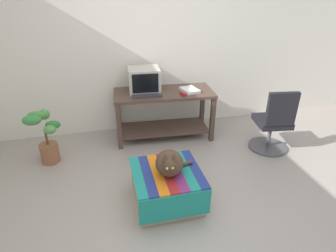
{
  "coord_description": "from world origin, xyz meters",
  "views": [
    {
      "loc": [
        -0.65,
        -2.04,
        2.07
      ],
      "look_at": [
        0.05,
        0.85,
        0.55
      ],
      "focal_mm": 30.08,
      "sensor_mm": 36.0,
      "label": 1
    }
  ],
  "objects_px": {
    "stapler": "(183,94)",
    "desk": "(164,106)",
    "keyboard": "(147,95)",
    "ottoman_with_blanket": "(167,186)",
    "potted_plant": "(46,138)",
    "tv_monitor": "(144,80)",
    "book": "(190,90)",
    "office_chair": "(273,125)",
    "cat": "(170,163)"
  },
  "relations": [
    {
      "from": "book",
      "to": "office_chair",
      "type": "xyz_separation_m",
      "value": [
        0.97,
        -0.67,
        -0.34
      ]
    },
    {
      "from": "potted_plant",
      "to": "ottoman_with_blanket",
      "type": "bearing_deg",
      "value": -39.53
    },
    {
      "from": "keyboard",
      "to": "ottoman_with_blanket",
      "type": "xyz_separation_m",
      "value": [
        -0.03,
        -1.28,
        -0.53
      ]
    },
    {
      "from": "cat",
      "to": "tv_monitor",
      "type": "bearing_deg",
      "value": 102.5
    },
    {
      "from": "tv_monitor",
      "to": "ottoman_with_blanket",
      "type": "bearing_deg",
      "value": -87.3
    },
    {
      "from": "book",
      "to": "cat",
      "type": "relative_size",
      "value": 0.61
    },
    {
      "from": "keyboard",
      "to": "cat",
      "type": "relative_size",
      "value": 0.9
    },
    {
      "from": "tv_monitor",
      "to": "book",
      "type": "xyz_separation_m",
      "value": [
        0.62,
        -0.16,
        -0.14
      ]
    },
    {
      "from": "tv_monitor",
      "to": "stapler",
      "type": "height_order",
      "value": "tv_monitor"
    },
    {
      "from": "desk",
      "to": "keyboard",
      "type": "bearing_deg",
      "value": -151.65
    },
    {
      "from": "cat",
      "to": "stapler",
      "type": "distance_m",
      "value": 1.35
    },
    {
      "from": "potted_plant",
      "to": "office_chair",
      "type": "height_order",
      "value": "office_chair"
    },
    {
      "from": "desk",
      "to": "book",
      "type": "relative_size",
      "value": 5.24
    },
    {
      "from": "cat",
      "to": "potted_plant",
      "type": "distance_m",
      "value": 1.72
    },
    {
      "from": "desk",
      "to": "tv_monitor",
      "type": "relative_size",
      "value": 3.17
    },
    {
      "from": "office_chair",
      "to": "ottoman_with_blanket",
      "type": "bearing_deg",
      "value": 30.77
    },
    {
      "from": "book",
      "to": "keyboard",
      "type": "bearing_deg",
      "value": 173.45
    },
    {
      "from": "keyboard",
      "to": "potted_plant",
      "type": "bearing_deg",
      "value": -169.67
    },
    {
      "from": "keyboard",
      "to": "ottoman_with_blanket",
      "type": "relative_size",
      "value": 0.57
    },
    {
      "from": "office_chair",
      "to": "stapler",
      "type": "relative_size",
      "value": 8.09
    },
    {
      "from": "desk",
      "to": "ottoman_with_blanket",
      "type": "distance_m",
      "value": 1.46
    },
    {
      "from": "tv_monitor",
      "to": "keyboard",
      "type": "bearing_deg",
      "value": -86.29
    },
    {
      "from": "book",
      "to": "tv_monitor",
      "type": "bearing_deg",
      "value": 154.23
    },
    {
      "from": "potted_plant",
      "to": "tv_monitor",
      "type": "bearing_deg",
      "value": 17.7
    },
    {
      "from": "tv_monitor",
      "to": "cat",
      "type": "bearing_deg",
      "value": -86.58
    },
    {
      "from": "stapler",
      "to": "desk",
      "type": "bearing_deg",
      "value": 121.35
    },
    {
      "from": "keyboard",
      "to": "cat",
      "type": "height_order",
      "value": "keyboard"
    },
    {
      "from": "ottoman_with_blanket",
      "to": "potted_plant",
      "type": "relative_size",
      "value": 0.99
    },
    {
      "from": "tv_monitor",
      "to": "book",
      "type": "distance_m",
      "value": 0.65
    },
    {
      "from": "book",
      "to": "potted_plant",
      "type": "distance_m",
      "value": 1.99
    },
    {
      "from": "tv_monitor",
      "to": "stapler",
      "type": "xyz_separation_m",
      "value": [
        0.48,
        -0.29,
        -0.14
      ]
    },
    {
      "from": "book",
      "to": "office_chair",
      "type": "height_order",
      "value": "office_chair"
    },
    {
      "from": "book",
      "to": "stapler",
      "type": "relative_size",
      "value": 2.47
    },
    {
      "from": "book",
      "to": "stapler",
      "type": "height_order",
      "value": "stapler"
    },
    {
      "from": "desk",
      "to": "tv_monitor",
      "type": "height_order",
      "value": "tv_monitor"
    },
    {
      "from": "ottoman_with_blanket",
      "to": "potted_plant",
      "type": "xyz_separation_m",
      "value": [
        -1.29,
        1.07,
        0.16
      ]
    },
    {
      "from": "keyboard",
      "to": "tv_monitor",
      "type": "bearing_deg",
      "value": 91.03
    },
    {
      "from": "ottoman_with_blanket",
      "to": "potted_plant",
      "type": "height_order",
      "value": "potted_plant"
    },
    {
      "from": "cat",
      "to": "stapler",
      "type": "relative_size",
      "value": 4.06
    },
    {
      "from": "potted_plant",
      "to": "office_chair",
      "type": "distance_m",
      "value": 2.94
    },
    {
      "from": "tv_monitor",
      "to": "cat",
      "type": "relative_size",
      "value": 1.01
    },
    {
      "from": "book",
      "to": "cat",
      "type": "bearing_deg",
      "value": -125.8
    },
    {
      "from": "keyboard",
      "to": "ottoman_with_blanket",
      "type": "bearing_deg",
      "value": -90.15
    },
    {
      "from": "tv_monitor",
      "to": "desk",
      "type": "bearing_deg",
      "value": -15.93
    },
    {
      "from": "cat",
      "to": "stapler",
      "type": "xyz_separation_m",
      "value": [
        0.49,
        1.23,
        0.23
      ]
    },
    {
      "from": "desk",
      "to": "tv_monitor",
      "type": "bearing_deg",
      "value": 164.07
    },
    {
      "from": "stapler",
      "to": "ottoman_with_blanket",
      "type": "bearing_deg",
      "value": -129.81
    },
    {
      "from": "potted_plant",
      "to": "office_chair",
      "type": "relative_size",
      "value": 0.79
    },
    {
      "from": "desk",
      "to": "book",
      "type": "xyz_separation_m",
      "value": [
        0.36,
        -0.07,
        0.24
      ]
    },
    {
      "from": "desk",
      "to": "book",
      "type": "height_order",
      "value": "book"
    }
  ]
}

